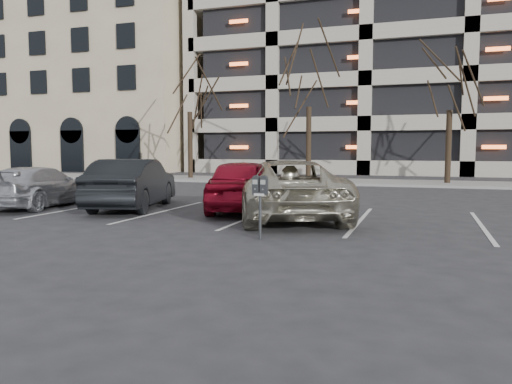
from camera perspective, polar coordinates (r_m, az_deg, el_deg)
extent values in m
plane|color=#28282B|center=(10.83, 2.94, -4.62)|extent=(140.00, 140.00, 0.00)
cube|color=gray|center=(26.50, 12.33, 1.10)|extent=(80.00, 4.00, 0.12)
cube|color=silver|center=(17.95, -26.47, -1.29)|extent=(0.10, 5.20, 0.00)
cube|color=silver|center=(16.10, -19.41, -1.72)|extent=(0.10, 5.20, 0.00)
cube|color=silver|center=(14.55, -10.68, -2.21)|extent=(0.10, 5.20, 0.00)
cube|color=silver|center=(13.41, -0.17, -2.73)|extent=(0.10, 5.20, 0.00)
cube|color=silver|center=(12.80, 11.81, -3.21)|extent=(0.10, 5.20, 0.00)
cube|color=silver|center=(12.78, 24.39, -3.56)|extent=(0.10, 5.20, 0.00)
cube|color=tan|center=(51.07, -19.11, 11.13)|extent=(26.00, 16.00, 15.00)
cylinder|color=black|center=(29.27, -7.53, 5.25)|extent=(0.28, 0.28, 3.92)
cylinder|color=black|center=(26.93, 6.03, 5.40)|extent=(0.28, 0.28, 4.02)
cylinder|color=black|center=(26.31, 21.13, 4.72)|extent=(0.28, 0.28, 3.67)
cylinder|color=black|center=(9.92, 0.47, -2.87)|extent=(0.06, 0.06, 0.90)
cube|color=black|center=(9.87, 0.47, -0.17)|extent=(0.31, 0.13, 0.06)
cube|color=silver|center=(9.82, 0.34, -0.31)|extent=(0.22, 0.03, 0.05)
cube|color=gray|center=(9.83, -0.13, 1.15)|extent=(0.11, 0.02, 0.09)
cube|color=gray|center=(9.76, 0.78, 1.13)|extent=(0.11, 0.02, 0.09)
imported|color=#BCB7A0|center=(12.98, 3.56, 0.34)|extent=(4.46, 5.99, 1.51)
cube|color=#FF5205|center=(12.12, 0.81, 3.61)|extent=(0.10, 0.20, 0.01)
imported|color=maroon|center=(14.43, -1.53, 0.84)|extent=(2.87, 4.79, 1.53)
imported|color=black|center=(15.42, -13.93, 0.91)|extent=(2.71, 4.80, 1.50)
imported|color=#B6B9BE|center=(16.77, -23.58, 0.54)|extent=(2.36, 4.53, 1.25)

